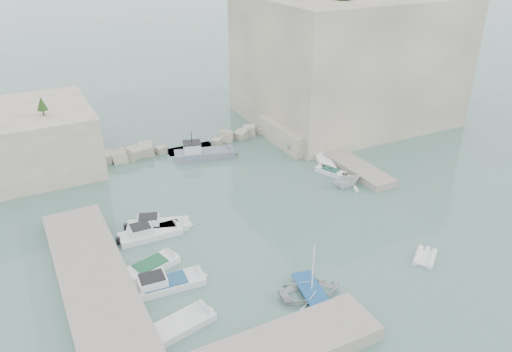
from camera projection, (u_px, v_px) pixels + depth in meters
name	position (u px, v px, depth m)	size (l,w,h in m)	color
ground	(286.00, 232.00, 45.33)	(400.00, 400.00, 0.00)	slate
cliff_east	(347.00, 58.00, 69.30)	(26.00, 22.00, 17.00)	beige
cliff_terrace	(303.00, 131.00, 64.43)	(8.00, 10.00, 2.50)	beige
outcrop_west	(18.00, 141.00, 55.41)	(16.00, 14.00, 7.00)	beige
quay_west	(97.00, 289.00, 37.29)	(5.00, 24.00, 1.10)	#9E9689
ledge_east	(342.00, 159.00, 58.66)	(3.00, 16.00, 0.80)	#9E9689
breakwater	(190.00, 143.00, 62.10)	(28.00, 3.00, 1.40)	beige
motorboat_a	(159.00, 228.00, 45.89)	(6.13, 1.82, 1.40)	silver
motorboat_b	(151.00, 236.00, 44.65)	(6.06, 1.98, 1.40)	silver
motorboat_c	(151.00, 269.00, 40.33)	(5.13, 1.86, 0.70)	silver
motorboat_d	(165.00, 287.00, 38.27)	(6.71, 2.00, 1.40)	silver
motorboat_e	(182.00, 327.00, 34.50)	(4.93, 2.02, 0.70)	silver
rowboat	(311.00, 295.00, 37.48)	(3.49, 4.89, 1.01)	silver
inflatable_dinghy	(424.00, 259.00, 41.55)	(2.97, 1.44, 0.44)	silver
tender_east_a	(347.00, 186.00, 53.32)	(3.24, 3.75, 1.98)	white
tender_east_b	(330.00, 174.00, 55.98)	(3.77, 1.29, 0.70)	silver
tender_east_c	(325.00, 165.00, 58.09)	(4.74, 1.53, 0.70)	white
tender_east_d	(301.00, 150.00, 61.98)	(1.88, 4.99, 1.93)	silver
work_boat	(204.00, 157.00, 60.04)	(7.71, 2.28, 2.20)	slate
rowboat_mast	(313.00, 267.00, 36.32)	(0.10, 0.10, 4.20)	white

